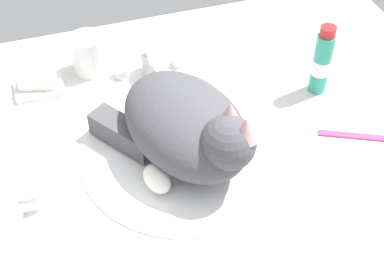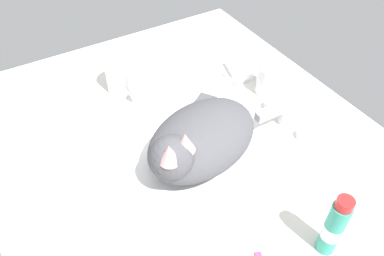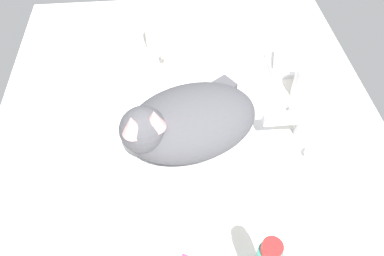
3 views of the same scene
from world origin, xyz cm
name	(u,v)px [view 3 (image 3 of 3)]	position (x,y,z in cm)	size (l,w,h in cm)	color
ground_plane	(192,147)	(0.00, 0.00, -1.50)	(110.00, 82.50, 3.00)	silver
sink_basin	(192,141)	(0.00, 0.00, 0.32)	(35.42, 35.42, 0.63)	white
faucet	(299,126)	(0.00, 21.61, 2.88)	(14.46, 10.74, 6.49)	silver
cat	(186,122)	(0.13, -1.10, 6.66)	(26.19, 29.22, 14.42)	#4C4C51
coffee_mug	(161,33)	(-30.64, -4.65, 4.97)	(12.38, 7.90, 9.95)	white
rinse_cup	(309,83)	(-11.00, 26.83, 3.82)	(6.71, 6.71, 7.63)	white
soap_dish	(281,65)	(-21.34, 23.86, 0.60)	(9.00, 6.40, 1.20)	white
soap_bar	(283,59)	(-21.34, 23.86, 2.26)	(6.34, 4.12, 2.12)	white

